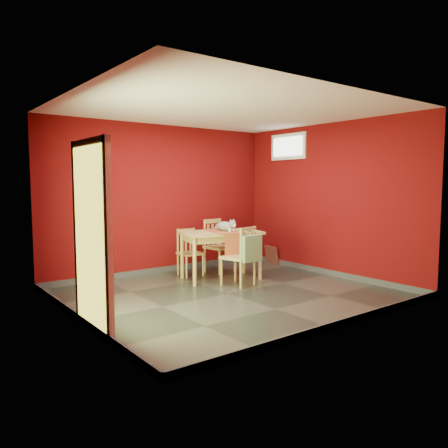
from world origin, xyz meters
TOP-DOWN VIEW (x-y plane):
  - ground at (0.00, 0.00)m, footprint 4.50×4.50m
  - room_shell at (0.00, 0.00)m, footprint 4.50×4.50m
  - doorway at (-2.23, -0.40)m, footprint 0.06×1.01m
  - window at (2.23, 1.00)m, footprint 0.05×0.90m
  - outlet_plate at (1.60, 1.99)m, footprint 0.08×0.02m
  - dining_table at (0.51, 0.88)m, footprint 1.47×1.06m
  - table_runner at (0.51, 0.74)m, footprint 0.57×0.90m
  - chair_far_left at (0.26, 1.50)m, footprint 0.42×0.42m
  - chair_far_right at (0.84, 1.40)m, footprint 0.51×0.51m
  - chair_near at (0.46, 0.30)m, footprint 0.55×0.55m
  - tote_bag at (0.50, 0.08)m, footprint 0.35×0.20m
  - cat at (0.59, 0.87)m, footprint 0.43×0.52m
  - picture_frame at (2.19, 1.39)m, footprint 0.16×0.38m

SIDE VIEW (x-z plane):
  - ground at x=0.00m, z-range 0.00..0.00m
  - room_shell at x=0.00m, z-range -2.20..2.30m
  - picture_frame at x=2.19m, z-range 0.00..0.37m
  - outlet_plate at x=1.60m, z-range 0.24..0.36m
  - chair_far_left at x=0.26m, z-range 0.01..0.84m
  - chair_near at x=0.46m, z-range 0.01..0.97m
  - chair_far_right at x=0.84m, z-range 0.01..0.99m
  - tote_bag at x=0.50m, z-range 0.39..0.87m
  - dining_table at x=0.51m, z-range 0.31..1.14m
  - table_runner at x=0.51m, z-range 0.56..0.97m
  - cat at x=0.59m, z-range 0.83..1.06m
  - doorway at x=-2.23m, z-range 0.06..2.19m
  - window at x=2.23m, z-range 2.10..2.60m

